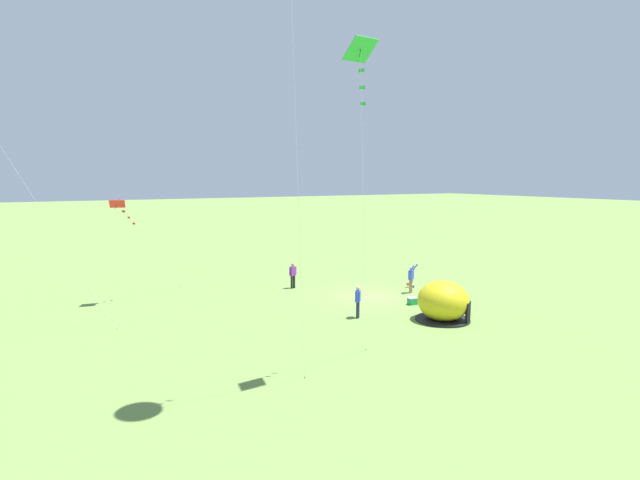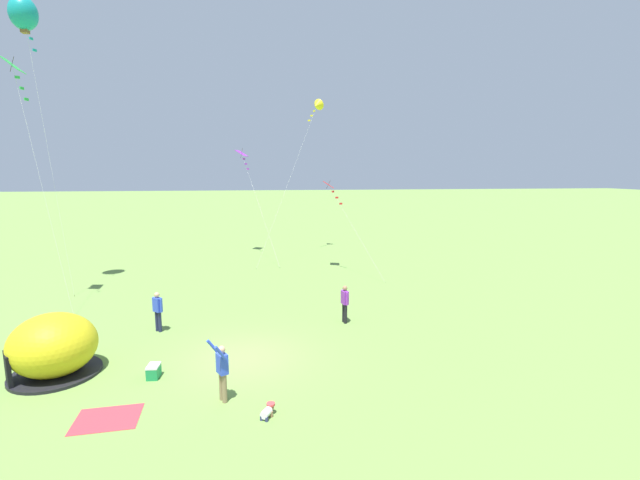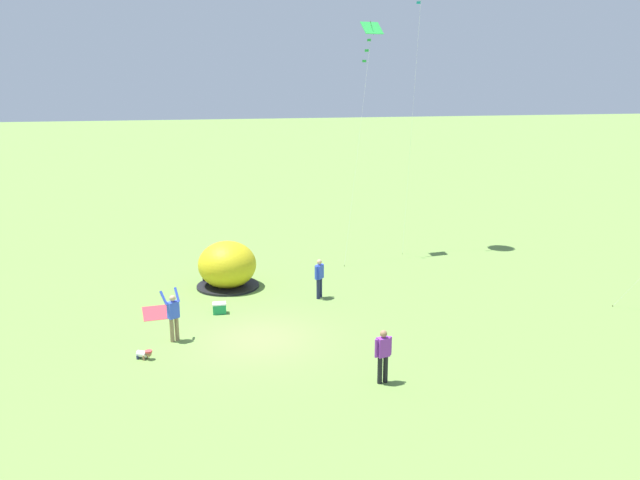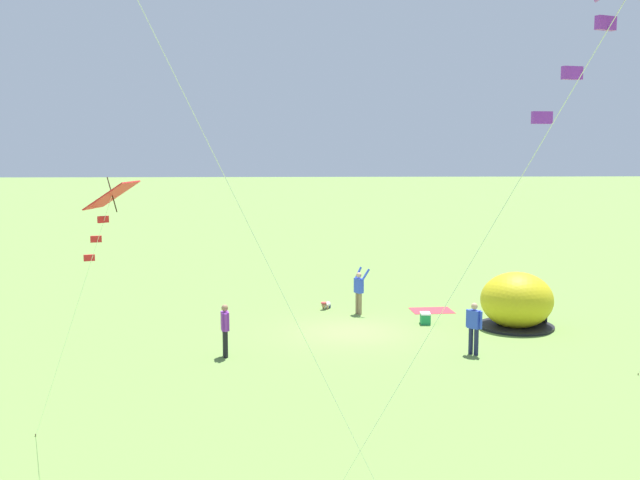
{
  "view_description": "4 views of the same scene",
  "coord_description": "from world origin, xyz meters",
  "px_view_note": "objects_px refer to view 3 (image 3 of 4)",
  "views": [
    {
      "loc": [
        -25.25,
        17.43,
        7.4
      ],
      "look_at": [
        3.58,
        1.44,
        3.26
      ],
      "focal_mm": 28.0,
      "sensor_mm": 36.0,
      "label": 1
    },
    {
      "loc": [
        0.58,
        -15.05,
        6.71
      ],
      "look_at": [
        3.42,
        4.37,
        3.6
      ],
      "focal_mm": 24.0,
      "sensor_mm": 36.0,
      "label": 2
    },
    {
      "loc": [
        20.81,
        -3.2,
        8.88
      ],
      "look_at": [
        -1.71,
        2.7,
        3.08
      ],
      "focal_mm": 35.0,
      "sensor_mm": 36.0,
      "label": 3
    },
    {
      "loc": [
        2.37,
        26.73,
        6.69
      ],
      "look_at": [
        1.38,
        4.98,
        4.02
      ],
      "focal_mm": 42.0,
      "sensor_mm": 36.0,
      "label": 4
    }
  ],
  "objects_px": {
    "person_center_field": "(383,354)",
    "person_far_back": "(319,277)",
    "person_arms_raised": "(173,315)",
    "popup_tent": "(227,266)",
    "kite_green": "(371,35)",
    "toddler_crawling": "(144,354)",
    "cooler_box": "(219,308)"
  },
  "relations": [
    {
      "from": "person_center_field",
      "to": "person_far_back",
      "type": "relative_size",
      "value": 1.0
    },
    {
      "from": "person_center_field",
      "to": "person_arms_raised",
      "type": "bearing_deg",
      "value": -129.07
    },
    {
      "from": "popup_tent",
      "to": "person_center_field",
      "type": "height_order",
      "value": "popup_tent"
    },
    {
      "from": "person_arms_raised",
      "to": "kite_green",
      "type": "distance_m",
      "value": 17.85
    },
    {
      "from": "toddler_crawling",
      "to": "person_far_back",
      "type": "relative_size",
      "value": 0.31
    },
    {
      "from": "person_center_field",
      "to": "person_far_back",
      "type": "height_order",
      "value": "same"
    },
    {
      "from": "popup_tent",
      "to": "cooler_box",
      "type": "xyz_separation_m",
      "value": [
        3.32,
        -0.71,
        -0.78
      ]
    },
    {
      "from": "cooler_box",
      "to": "person_far_back",
      "type": "xyz_separation_m",
      "value": [
        -0.77,
        4.33,
        0.74
      ]
    },
    {
      "from": "cooler_box",
      "to": "person_arms_raised",
      "type": "relative_size",
      "value": 0.29
    },
    {
      "from": "person_arms_raised",
      "to": "kite_green",
      "type": "relative_size",
      "value": 0.16
    },
    {
      "from": "popup_tent",
      "to": "person_arms_raised",
      "type": "xyz_separation_m",
      "value": [
        5.7,
        -2.54,
        0.0
      ]
    },
    {
      "from": "popup_tent",
      "to": "toddler_crawling",
      "type": "distance_m",
      "value": 7.9
    },
    {
      "from": "toddler_crawling",
      "to": "person_arms_raised",
      "type": "bearing_deg",
      "value": 141.49
    },
    {
      "from": "popup_tent",
      "to": "cooler_box",
      "type": "relative_size",
      "value": 5.06
    },
    {
      "from": "cooler_box",
      "to": "kite_green",
      "type": "height_order",
      "value": "kite_green"
    },
    {
      "from": "person_arms_raised",
      "to": "toddler_crawling",
      "type": "bearing_deg",
      "value": -38.51
    },
    {
      "from": "toddler_crawling",
      "to": "kite_green",
      "type": "xyz_separation_m",
      "value": [
        -11.23,
        11.65,
        11.16
      ]
    },
    {
      "from": "person_far_back",
      "to": "kite_green",
      "type": "distance_m",
      "value": 13.17
    },
    {
      "from": "person_far_back",
      "to": "person_arms_raised",
      "type": "xyz_separation_m",
      "value": [
        3.15,
        -6.16,
        0.03
      ]
    },
    {
      "from": "toddler_crawling",
      "to": "person_far_back",
      "type": "distance_m",
      "value": 8.5
    },
    {
      "from": "toddler_crawling",
      "to": "person_center_field",
      "type": "distance_m",
      "value": 8.0
    },
    {
      "from": "popup_tent",
      "to": "person_far_back",
      "type": "distance_m",
      "value": 4.43
    },
    {
      "from": "kite_green",
      "to": "person_far_back",
      "type": "bearing_deg",
      "value": -33.32
    },
    {
      "from": "cooler_box",
      "to": "kite_green",
      "type": "relative_size",
      "value": 0.05
    },
    {
      "from": "cooler_box",
      "to": "person_arms_raised",
      "type": "distance_m",
      "value": 3.1
    },
    {
      "from": "cooler_box",
      "to": "toddler_crawling",
      "type": "xyz_separation_m",
      "value": [
        3.68,
        -2.86,
        -0.04
      ]
    },
    {
      "from": "person_center_field",
      "to": "person_arms_raised",
      "type": "relative_size",
      "value": 0.91
    },
    {
      "from": "person_far_back",
      "to": "toddler_crawling",
      "type": "bearing_deg",
      "value": -58.27
    },
    {
      "from": "person_center_field",
      "to": "person_far_back",
      "type": "distance_m",
      "value": 8.07
    },
    {
      "from": "cooler_box",
      "to": "person_center_field",
      "type": "height_order",
      "value": "person_center_field"
    },
    {
      "from": "toddler_crawling",
      "to": "person_far_back",
      "type": "height_order",
      "value": "person_far_back"
    },
    {
      "from": "person_center_field",
      "to": "person_arms_raised",
      "type": "xyz_separation_m",
      "value": [
        -4.92,
        -6.06,
        0.03
      ]
    }
  ]
}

